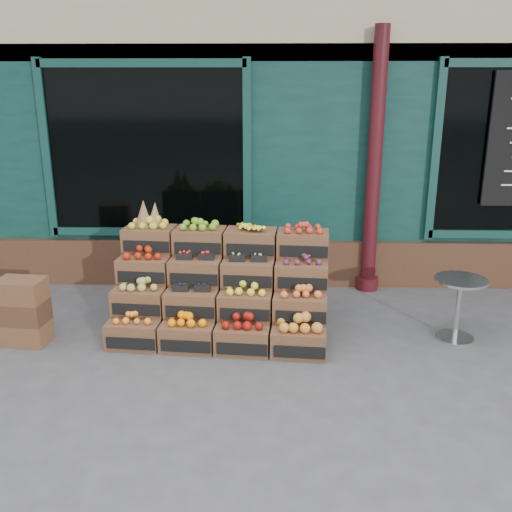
{
  "coord_description": "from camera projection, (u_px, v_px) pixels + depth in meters",
  "views": [
    {
      "loc": [
        -0.04,
        -4.92,
        2.6
      ],
      "look_at": [
        -0.2,
        0.7,
        0.85
      ],
      "focal_mm": 40.0,
      "sensor_mm": 36.0,
      "label": 1
    }
  ],
  "objects": [
    {
      "name": "spare_crates",
      "position": [
        24.0,
        312.0,
        5.78
      ],
      "size": [
        0.49,
        0.36,
        0.69
      ],
      "rotation": [
        0.0,
        0.0,
        -0.1
      ],
      "color": "brown",
      "rests_on": "ground"
    },
    {
      "name": "bistro_table",
      "position": [
        459.0,
        302.0,
        5.84
      ],
      "size": [
        0.53,
        0.53,
        0.67
      ],
      "rotation": [
        0.0,
        0.0,
        0.09
      ],
      "color": "#B2B3B9",
      "rests_on": "ground"
    },
    {
      "name": "shopkeeper",
      "position": [
        167.0,
        210.0,
        7.77
      ],
      "size": [
        0.7,
        0.5,
        1.78
      ],
      "primitive_type": "imported",
      "rotation": [
        0.0,
        0.0,
        3.26
      ],
      "color": "#164D23",
      "rests_on": "ground"
    },
    {
      "name": "ground",
      "position": [
        275.0,
        362.0,
        5.47
      ],
      "size": [
        60.0,
        60.0,
        0.0
      ],
      "primitive_type": "plane",
      "color": "#47474A",
      "rests_on": "ground"
    },
    {
      "name": "shop_facade",
      "position": [
        275.0,
        91.0,
        9.63
      ],
      "size": [
        12.0,
        6.24,
        4.8
      ],
      "color": "#0F3630",
      "rests_on": "ground"
    },
    {
      "name": "crate_display",
      "position": [
        222.0,
        294.0,
        6.04
      ],
      "size": [
        2.28,
        1.25,
        1.38
      ],
      "rotation": [
        0.0,
        0.0,
        -0.08
      ],
      "color": "brown",
      "rests_on": "ground"
    }
  ]
}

